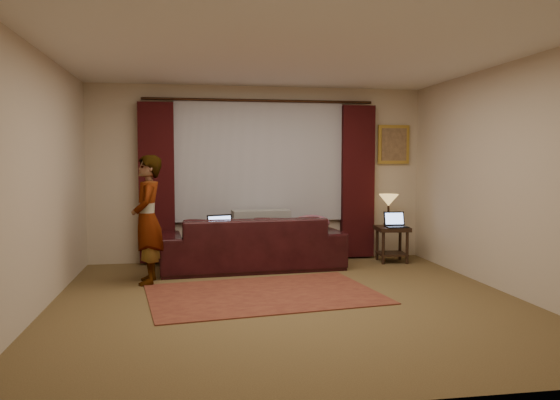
# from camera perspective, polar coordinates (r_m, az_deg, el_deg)

# --- Properties ---
(floor) EXTENTS (5.00, 5.00, 0.01)m
(floor) POSITION_cam_1_polar(r_m,az_deg,el_deg) (5.92, 0.97, -10.61)
(floor) COLOR brown
(floor) RESTS_ON ground
(ceiling) EXTENTS (5.00, 5.00, 0.02)m
(ceiling) POSITION_cam_1_polar(r_m,az_deg,el_deg) (5.82, 1.00, 15.01)
(ceiling) COLOR silver
(ceiling) RESTS_ON ground
(wall_back) EXTENTS (5.00, 0.02, 2.60)m
(wall_back) POSITION_cam_1_polar(r_m,az_deg,el_deg) (8.19, -2.19, 2.74)
(wall_back) COLOR beige
(wall_back) RESTS_ON ground
(wall_front) EXTENTS (5.00, 0.02, 2.60)m
(wall_front) POSITION_cam_1_polar(r_m,az_deg,el_deg) (3.30, 8.89, 0.58)
(wall_front) COLOR beige
(wall_front) RESTS_ON ground
(wall_left) EXTENTS (0.02, 5.00, 2.60)m
(wall_left) POSITION_cam_1_polar(r_m,az_deg,el_deg) (5.82, -24.03, 1.80)
(wall_left) COLOR beige
(wall_left) RESTS_ON ground
(wall_right) EXTENTS (0.02, 5.00, 2.60)m
(wall_right) POSITION_cam_1_polar(r_m,az_deg,el_deg) (6.65, 22.71, 2.09)
(wall_right) COLOR beige
(wall_right) RESTS_ON ground
(sheer_curtain) EXTENTS (2.50, 0.05, 1.80)m
(sheer_curtain) POSITION_cam_1_polar(r_m,az_deg,el_deg) (8.13, -2.14, 4.13)
(sheer_curtain) COLOR #A7A7AF
(sheer_curtain) RESTS_ON wall_back
(drape_left) EXTENTS (0.50, 0.14, 2.30)m
(drape_left) POSITION_cam_1_polar(r_m,az_deg,el_deg) (8.04, -12.76, 1.75)
(drape_left) COLOR black
(drape_left) RESTS_ON floor
(drape_right) EXTENTS (0.50, 0.14, 2.30)m
(drape_right) POSITION_cam_1_polar(r_m,az_deg,el_deg) (8.41, 8.10, 1.92)
(drape_right) COLOR black
(drape_right) RESTS_ON floor
(curtain_rod) EXTENTS (0.04, 0.04, 3.40)m
(curtain_rod) POSITION_cam_1_polar(r_m,az_deg,el_deg) (8.13, -2.11, 10.35)
(curtain_rod) COLOR black
(curtain_rod) RESTS_ON wall_back
(picture_frame) EXTENTS (0.50, 0.04, 0.60)m
(picture_frame) POSITION_cam_1_polar(r_m,az_deg,el_deg) (8.69, 11.78, 5.70)
(picture_frame) COLOR gold
(picture_frame) RESTS_ON wall_back
(sofa) EXTENTS (2.58, 1.26, 1.01)m
(sofa) POSITION_cam_1_polar(r_m,az_deg,el_deg) (7.59, -3.03, -3.39)
(sofa) COLOR black
(sofa) RESTS_ON floor
(throw_blanket) EXTENTS (0.84, 0.38, 0.10)m
(throw_blanket) POSITION_cam_1_polar(r_m,az_deg,el_deg) (7.82, -2.03, 0.56)
(throw_blanket) COLOR gray
(throw_blanket) RESTS_ON sofa
(clothing_pile) EXTENTS (0.56, 0.46, 0.22)m
(clothing_pile) POSITION_cam_1_polar(r_m,az_deg,el_deg) (7.69, 3.30, -2.46)
(clothing_pile) COLOR #7E4659
(clothing_pile) RESTS_ON sofa
(laptop_sofa) EXTENTS (0.46, 0.48, 0.26)m
(laptop_sofa) POSITION_cam_1_polar(r_m,az_deg,el_deg) (7.30, -5.91, -2.68)
(laptop_sofa) COLOR black
(laptop_sofa) RESTS_ON sofa
(area_rug) EXTENTS (2.72, 2.01, 0.01)m
(area_rug) POSITION_cam_1_polar(r_m,az_deg,el_deg) (6.21, -1.73, -9.79)
(area_rug) COLOR brown
(area_rug) RESTS_ON floor
(end_table) EXTENTS (0.50, 0.50, 0.53)m
(end_table) POSITION_cam_1_polar(r_m,az_deg,el_deg) (8.27, 11.61, -4.54)
(end_table) COLOR black
(end_table) RESTS_ON floor
(tiffany_lamp) EXTENTS (0.34, 0.34, 0.47)m
(tiffany_lamp) POSITION_cam_1_polar(r_m,az_deg,el_deg) (8.33, 11.27, -1.02)
(tiffany_lamp) COLOR olive
(tiffany_lamp) RESTS_ON end_table
(laptop_table) EXTENTS (0.32, 0.34, 0.22)m
(laptop_table) POSITION_cam_1_polar(r_m,az_deg,el_deg) (8.12, 12.10, -2.03)
(laptop_table) COLOR black
(laptop_table) RESTS_ON end_table
(person) EXTENTS (0.48, 0.48, 1.57)m
(person) POSITION_cam_1_polar(r_m,az_deg,el_deg) (6.83, -13.67, -2.01)
(person) COLOR gray
(person) RESTS_ON floor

